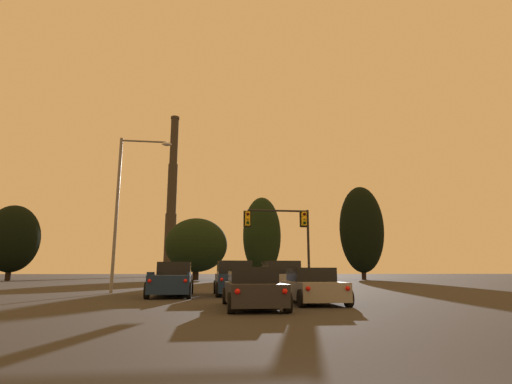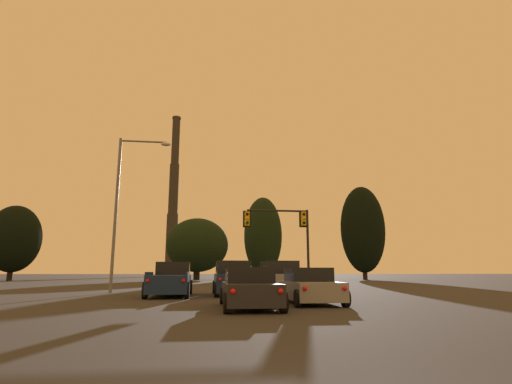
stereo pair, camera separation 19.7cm
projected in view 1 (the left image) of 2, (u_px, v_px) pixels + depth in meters
sedan_center_lane_second at (252, 289)px, 14.29m from camera, size 2.04×4.73×1.43m
suv_right_lane_front at (281, 279)px, 22.53m from camera, size 2.17×4.93×1.86m
sedan_right_lane_second at (312, 287)px, 16.44m from camera, size 2.08×4.74×1.43m
pickup_truck_left_lane_front at (172, 281)px, 21.50m from camera, size 2.20×5.51×1.82m
suv_center_lane_front at (234, 279)px, 22.27m from camera, size 2.12×4.91×1.86m
traffic_light_overhead_right at (287, 228)px, 29.61m from camera, size 5.04×0.50×5.86m
street_lamp at (125, 197)px, 25.53m from camera, size 3.34×0.36×9.91m
smokestack at (171, 211)px, 124.58m from camera, size 5.51×5.51×51.20m
treeline_center_left at (262, 236)px, 75.50m from camera, size 7.17×6.45×15.39m
treeline_center_right at (362, 229)px, 68.66m from camera, size 7.54×6.79×15.95m
treeline_far_right at (196, 245)px, 65.99m from camera, size 10.20×9.18×10.11m
treeline_right_mid at (12, 239)px, 60.25m from camera, size 7.74×6.96×11.32m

